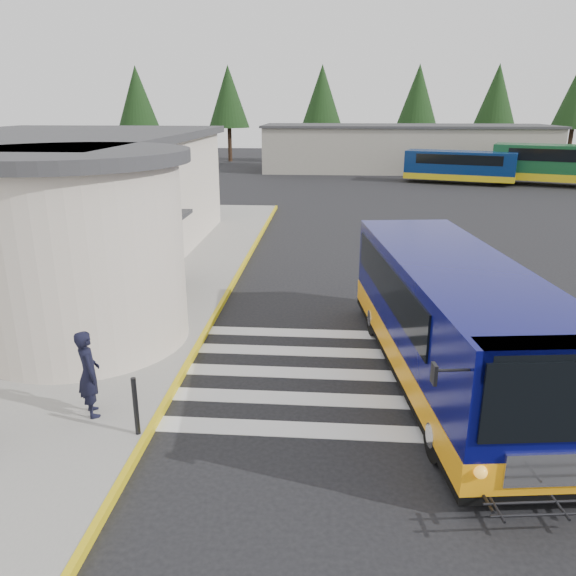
# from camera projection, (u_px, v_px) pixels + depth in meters

# --- Properties ---
(ground) EXTENTS (140.00, 140.00, 0.00)m
(ground) POSITION_uv_depth(u_px,v_px,m) (357.00, 360.00, 13.73)
(ground) COLOR black
(ground) RESTS_ON ground
(sidewalk) EXTENTS (10.00, 34.00, 0.15)m
(sidewalk) POSITION_uv_depth(u_px,v_px,m) (73.00, 295.00, 18.16)
(sidewalk) COLOR gray
(sidewalk) RESTS_ON ground
(curb_strip) EXTENTS (0.12, 34.00, 0.16)m
(curb_strip) POSITION_uv_depth(u_px,v_px,m) (224.00, 299.00, 17.79)
(curb_strip) COLOR gold
(curb_strip) RESTS_ON ground
(station_building) EXTENTS (12.70, 18.70, 4.80)m
(station_building) POSITION_uv_depth(u_px,v_px,m) (51.00, 203.00, 20.27)
(station_building) COLOR beige
(station_building) RESTS_ON ground
(crosswalk) EXTENTS (8.00, 5.35, 0.01)m
(crosswalk) POSITION_uv_depth(u_px,v_px,m) (337.00, 374.00, 13.00)
(crosswalk) COLOR silver
(crosswalk) RESTS_ON ground
(depot_building) EXTENTS (26.40, 8.40, 4.20)m
(depot_building) POSITION_uv_depth(u_px,v_px,m) (405.00, 148.00, 52.42)
(depot_building) COLOR gray
(depot_building) RESTS_ON ground
(tree_line) EXTENTS (58.40, 4.40, 10.00)m
(tree_line) POSITION_uv_depth(u_px,v_px,m) (401.00, 96.00, 58.53)
(tree_line) COLOR black
(tree_line) RESTS_ON ground
(transit_bus) EXTENTS (4.18, 10.06, 2.77)m
(transit_bus) POSITION_uv_depth(u_px,v_px,m) (451.00, 325.00, 12.37)
(transit_bus) COLOR #060850
(transit_bus) RESTS_ON ground
(pedestrian_a) EXTENTS (0.70, 0.77, 1.76)m
(pedestrian_a) POSITION_uv_depth(u_px,v_px,m) (89.00, 373.00, 10.80)
(pedestrian_a) COLOR black
(pedestrian_a) RESTS_ON sidewalk
(bollard) EXTENTS (0.09, 0.09, 1.14)m
(bollard) POSITION_uv_depth(u_px,v_px,m) (136.00, 406.00, 10.22)
(bollard) COLOR black
(bollard) RESTS_ON sidewalk
(far_bus_a) EXTENTS (8.67, 4.88, 2.16)m
(far_bus_a) POSITION_uv_depth(u_px,v_px,m) (460.00, 166.00, 44.10)
(far_bus_a) COLOR #072054
(far_bus_a) RESTS_ON ground
(far_bus_b) EXTENTS (10.56, 6.30, 2.63)m
(far_bus_b) POSITION_uv_depth(u_px,v_px,m) (564.00, 163.00, 42.72)
(far_bus_b) COLOR #134A25
(far_bus_b) RESTS_ON ground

